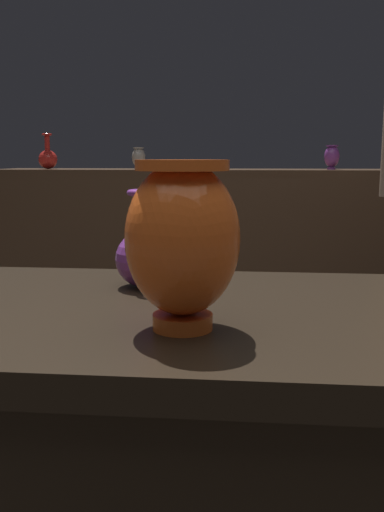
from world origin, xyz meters
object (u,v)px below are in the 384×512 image
Objects in this scene: vase_centerpiece at (182,238)px; vase_tall_behind at (143,255)px; shelf_vase_left at (139,157)px; shelf_vase_right at (332,156)px; shelf_vase_far_left at (48,158)px.

vase_tall_behind is (-0.11, 0.27, -0.07)m from vase_centerpiece.
shelf_vase_left reaches higher than vase_tall_behind.
shelf_vase_left is (-1.04, 0.01, -0.00)m from shelf_vase_right.
shelf_vase_far_left is (-0.92, 2.05, 0.19)m from vase_tall_behind.
vase_tall_behind is at bearing 111.63° from vase_centerpiece.
shelf_vase_far_left is at bearing 114.03° from vase_tall_behind.
vase_tall_behind is at bearing -79.00° from shelf_vase_left.
vase_centerpiece is 1.96× the size of shelf_vase_right.
shelf_vase_far_left is (-1.02, 2.33, 0.11)m from vase_centerpiece.
vase_centerpiece is 0.30m from vase_tall_behind.
shelf_vase_far_left is (-1.56, 0.03, -0.01)m from shelf_vase_right.
shelf_vase_far_left reaches higher than vase_centerpiece.
shelf_vase_right is 1.04m from shelf_vase_left.
shelf_vase_far_left is 0.52m from shelf_vase_left.
vase_centerpiece is at bearing -77.68° from shelf_vase_left.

